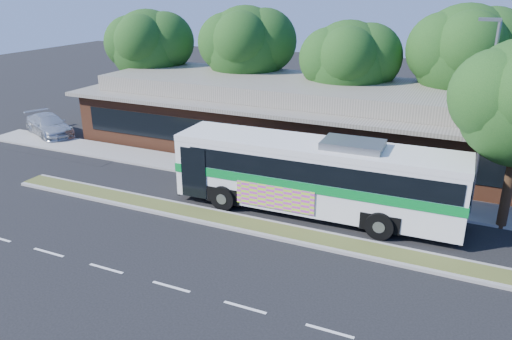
# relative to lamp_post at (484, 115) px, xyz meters

# --- Properties ---
(ground) EXTENTS (120.00, 120.00, 0.00)m
(ground) POSITION_rel_lamp_post_xyz_m (-9.56, -6.00, -4.90)
(ground) COLOR black
(ground) RESTS_ON ground
(median_strip) EXTENTS (26.00, 1.10, 0.15)m
(median_strip) POSITION_rel_lamp_post_xyz_m (-9.56, -5.40, -4.83)
(median_strip) COLOR #4C5925
(median_strip) RESTS_ON ground
(sidewalk) EXTENTS (44.00, 2.60, 0.12)m
(sidewalk) POSITION_rel_lamp_post_xyz_m (-9.56, 0.40, -4.84)
(sidewalk) COLOR gray
(sidewalk) RESTS_ON ground
(parking_lot) EXTENTS (14.00, 12.00, 0.01)m
(parking_lot) POSITION_rel_lamp_post_xyz_m (-27.56, 4.00, -4.90)
(parking_lot) COLOR black
(parking_lot) RESTS_ON ground
(plaza_building) EXTENTS (33.20, 11.20, 4.45)m
(plaza_building) POSITION_rel_lamp_post_xyz_m (-9.56, 6.99, -2.77)
(plaza_building) COLOR brown
(plaza_building) RESTS_ON ground
(lamp_post) EXTENTS (0.93, 0.18, 9.07)m
(lamp_post) POSITION_rel_lamp_post_xyz_m (0.00, 0.00, 0.00)
(lamp_post) COLOR slate
(lamp_post) RESTS_ON ground
(tree_bg_a) EXTENTS (6.47, 5.80, 8.63)m
(tree_bg_a) POSITION_rel_lamp_post_xyz_m (-24.15, 9.14, 0.97)
(tree_bg_a) COLOR black
(tree_bg_a) RESTS_ON ground
(tree_bg_b) EXTENTS (6.69, 6.00, 9.00)m
(tree_bg_b) POSITION_rel_lamp_post_xyz_m (-16.13, 10.14, 1.24)
(tree_bg_b) COLOR black
(tree_bg_b) RESTS_ON ground
(tree_bg_c) EXTENTS (6.24, 5.60, 8.26)m
(tree_bg_c) POSITION_rel_lamp_post_xyz_m (-8.16, 9.13, 0.69)
(tree_bg_c) COLOR black
(tree_bg_c) RESTS_ON ground
(tree_bg_d) EXTENTS (6.91, 6.20, 9.37)m
(tree_bg_d) POSITION_rel_lamp_post_xyz_m (-1.12, 10.15, 1.52)
(tree_bg_d) COLOR black
(tree_bg_d) RESTS_ON ground
(transit_bus) EXTENTS (13.69, 3.43, 3.82)m
(transit_bus) POSITION_rel_lamp_post_xyz_m (-6.77, -2.77, -2.78)
(transit_bus) COLOR white
(transit_bus) RESTS_ON ground
(sedan) EXTENTS (5.60, 4.08, 1.51)m
(sedan) POSITION_rel_lamp_post_xyz_m (-28.56, 1.80, -4.15)
(sedan) COLOR silver
(sedan) RESTS_ON ground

